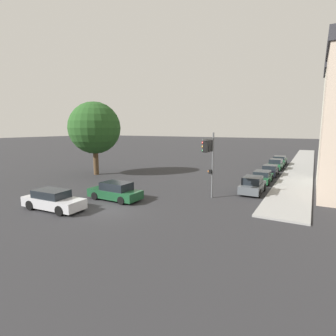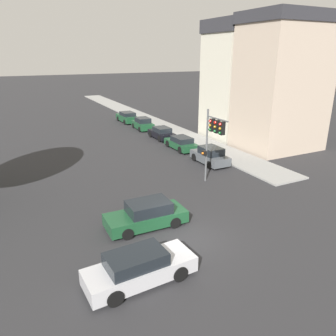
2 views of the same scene
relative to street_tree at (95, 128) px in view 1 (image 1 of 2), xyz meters
The scene contains 11 objects.
ground_plane 16.23m from the street_tree, 42.40° to the right, with size 300.00×300.00×0.00m, color #28282B.
sidewalk_strip 32.69m from the street_tree, 45.87° to the left, with size 3.44×60.00×0.13m.
street_tree is the anchor object (origin of this frame).
traffic_signal 17.35m from the street_tree, 14.92° to the right, with size 0.57×2.56×5.49m.
crossing_car_0 13.76m from the street_tree, 38.81° to the right, with size 4.53×2.02×1.48m.
crossing_car_1 15.41m from the street_tree, 57.61° to the right, with size 4.83×2.05×1.44m.
parked_car_0 20.01m from the street_tree, ahead, with size 1.87×3.97×1.54m.
parked_car_1 20.60m from the street_tree, 14.37° to the left, with size 1.89×4.26×1.31m.
parked_car_2 22.34m from the street_tree, 26.66° to the left, with size 1.88×3.93×1.36m.
parked_car_3 25.23m from the street_tree, 38.30° to the left, with size 1.98×3.95×1.53m.
parked_car_4 28.74m from the street_tree, 47.05° to the left, with size 2.04×4.48×1.45m.
Camera 1 is at (12.78, -14.00, 5.85)m, focal length 28.00 mm.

